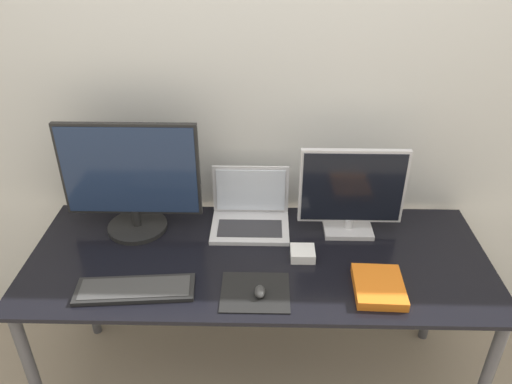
# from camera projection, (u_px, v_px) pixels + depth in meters

# --- Properties ---
(wall_back) EXTENTS (7.00, 0.05, 2.50)m
(wall_back) POSITION_uv_depth(u_px,v_px,m) (260.00, 105.00, 2.14)
(wall_back) COLOR silver
(wall_back) RESTS_ON ground_plane
(desk) EXTENTS (1.85, 0.73, 0.77)m
(desk) POSITION_uv_depth(u_px,v_px,m) (258.00, 273.00, 2.06)
(desk) COLOR black
(desk) RESTS_ON ground_plane
(monitor_left) EXTENTS (0.57, 0.26, 0.49)m
(monitor_left) POSITION_uv_depth(u_px,v_px,m) (131.00, 180.00, 2.06)
(monitor_left) COLOR black
(monitor_left) RESTS_ON desk
(monitor_right) EXTENTS (0.44, 0.14, 0.39)m
(monitor_right) POSITION_uv_depth(u_px,v_px,m) (352.00, 192.00, 2.07)
(monitor_right) COLOR silver
(monitor_right) RESTS_ON desk
(laptop) EXTENTS (0.34, 0.24, 0.25)m
(laptop) POSITION_uv_depth(u_px,v_px,m) (250.00, 212.00, 2.18)
(laptop) COLOR silver
(laptop) RESTS_ON desk
(keyboard) EXTENTS (0.44, 0.18, 0.02)m
(keyboard) POSITION_uv_depth(u_px,v_px,m) (135.00, 289.00, 1.83)
(keyboard) COLOR black
(keyboard) RESTS_ON desk
(mousepad) EXTENTS (0.25, 0.22, 0.00)m
(mousepad) POSITION_uv_depth(u_px,v_px,m) (255.00, 292.00, 1.83)
(mousepad) COLOR black
(mousepad) RESTS_ON desk
(mouse) EXTENTS (0.04, 0.06, 0.03)m
(mouse) POSITION_uv_depth(u_px,v_px,m) (260.00, 292.00, 1.80)
(mouse) COLOR #333333
(mouse) RESTS_ON mousepad
(book) EXTENTS (0.19, 0.23, 0.04)m
(book) POSITION_uv_depth(u_px,v_px,m) (379.00, 287.00, 1.83)
(book) COLOR orange
(book) RESTS_ON desk
(power_brick) EXTENTS (0.10, 0.09, 0.04)m
(power_brick) POSITION_uv_depth(u_px,v_px,m) (303.00, 254.00, 2.00)
(power_brick) COLOR white
(power_brick) RESTS_ON desk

